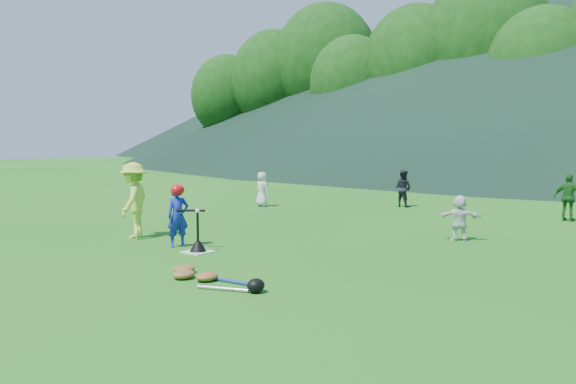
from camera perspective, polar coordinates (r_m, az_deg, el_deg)
The scene contains 12 objects.
ground at distance 10.08m, azimuth -9.12°, elevation -6.06°, with size 120.00×120.00×0.00m, color #185E15.
home_plate at distance 10.08m, azimuth -9.12°, elevation -6.01°, with size 0.45×0.45×0.02m, color silver.
baseball at distance 9.97m, azimuth -9.18°, elevation -1.89°, with size 0.08×0.08×0.08m, color white.
batter_child at distance 10.58m, azimuth -11.12°, elevation -2.44°, with size 0.42×0.27×1.14m, color #162798.
adult_coach at distance 11.82m, azimuth -15.40°, elevation -0.80°, with size 0.99×0.57×1.53m, color #BCE242.
fielder_a at distance 17.02m, azimuth -2.66°, elevation 0.28°, with size 0.51×0.33×1.05m, color silver.
fielder_b at distance 17.28m, azimuth 11.60°, elevation 0.36°, with size 0.54×0.42×1.11m, color black.
fielder_c at distance 15.40m, azimuth 26.64°, elevation -0.51°, with size 0.69×0.29×1.18m, color #1A591C.
fielder_d at distance 11.54m, azimuth 17.03°, elevation -2.53°, with size 0.84×0.27×0.91m, color white.
batting_tee at distance 10.06m, azimuth -9.13°, elevation -5.34°, with size 0.30×0.30×0.68m.
batter_gear at distance 10.52m, azimuth -11.07°, elevation 0.04°, with size 0.72×0.27×0.50m.
equipment_pile at distance 7.99m, azimuth -8.31°, elevation -8.49°, with size 1.80×0.65×0.19m.
Camera 1 is at (7.44, -6.53, 1.92)m, focal length 35.00 mm.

